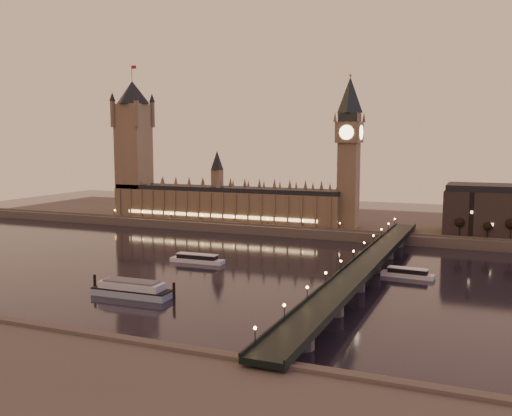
{
  "coord_description": "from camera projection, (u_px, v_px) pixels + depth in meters",
  "views": [
    {
      "loc": [
        145.44,
        -261.51,
        65.79
      ],
      "look_at": [
        21.5,
        35.0,
        27.49
      ],
      "focal_mm": 40.0,
      "sensor_mm": 36.0,
      "label": 1
    }
  ],
  "objects": [
    {
      "name": "ground",
      "position": [
        193.0,
        265.0,
        303.07
      ],
      "size": [
        700.0,
        700.0,
        0.0
      ],
      "primitive_type": "plane",
      "color": "black",
      "rests_on": "ground"
    },
    {
      "name": "moored_barge",
      "position": [
        132.0,
        289.0,
        241.09
      ],
      "size": [
        40.48,
        10.81,
        7.42
      ],
      "rotation": [
        0.0,
        0.0,
        0.03
      ],
      "color": "#92ADBA",
      "rests_on": "ground"
    },
    {
      "name": "victoria_tower",
      "position": [
        133.0,
        140.0,
        452.09
      ],
      "size": [
        31.68,
        31.68,
        118.0
      ],
      "color": "brown",
      "rests_on": "ground"
    },
    {
      "name": "cruise_boat_b",
      "position": [
        408.0,
        273.0,
        274.77
      ],
      "size": [
        25.32,
        7.79,
        4.61
      ],
      "rotation": [
        0.0,
        0.0,
        -0.06
      ],
      "color": "silver",
      "rests_on": "ground"
    },
    {
      "name": "bare_tree_1",
      "position": [
        486.0,
        225.0,
        346.76
      ],
      "size": [
        5.56,
        5.56,
        11.31
      ],
      "color": "black",
      "rests_on": "ground"
    },
    {
      "name": "big_ben",
      "position": [
        349.0,
        143.0,
        385.67
      ],
      "size": [
        17.68,
        17.68,
        104.0
      ],
      "color": "brown",
      "rests_on": "ground"
    },
    {
      "name": "bare_tree_2",
      "position": [
        511.0,
        226.0,
        341.29
      ],
      "size": [
        5.56,
        5.56,
        11.31
      ],
      "color": "black",
      "rests_on": "ground"
    },
    {
      "name": "far_embankment",
      "position": [
        331.0,
        222.0,
        442.39
      ],
      "size": [
        560.0,
        130.0,
        6.0
      ],
      "primitive_type": "cube",
      "color": "#423D35",
      "rests_on": "ground"
    },
    {
      "name": "bare_tree_0",
      "position": [
        461.0,
        224.0,
        352.24
      ],
      "size": [
        5.56,
        5.56,
        11.31
      ],
      "color": "black",
      "rests_on": "ground"
    },
    {
      "name": "cruise_boat_a",
      "position": [
        197.0,
        259.0,
        307.62
      ],
      "size": [
        30.46,
        7.54,
        4.84
      ],
      "rotation": [
        0.0,
        0.0,
        0.03
      ],
      "color": "silver",
      "rests_on": "ground"
    },
    {
      "name": "westminster_bridge",
      "position": [
        365.0,
        269.0,
        267.33
      ],
      "size": [
        13.2,
        260.0,
        15.3
      ],
      "color": "black",
      "rests_on": "ground"
    },
    {
      "name": "palace_of_westminster",
      "position": [
        224.0,
        199.0,
        426.71
      ],
      "size": [
        180.0,
        26.62,
        52.0
      ],
      "color": "brown",
      "rests_on": "ground"
    }
  ]
}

